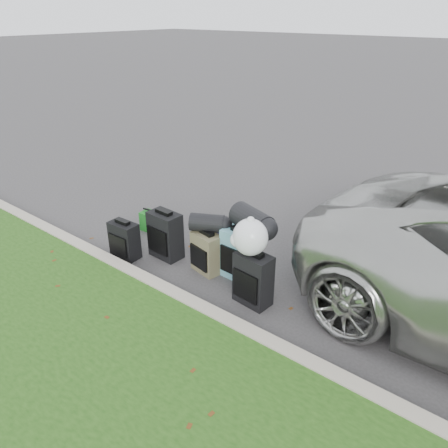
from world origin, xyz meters
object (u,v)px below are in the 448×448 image
Objects in this scene: suitcase_small_black at (125,240)px; suitcase_large_black_left at (165,235)px; suitcase_teal at (240,255)px; tote_navy at (209,241)px; suitcase_large_black_right at (253,279)px; suitcase_olive at (207,253)px; tote_green at (150,221)px.

suitcase_small_black is 0.78× the size of suitcase_large_black_left.
tote_navy is at bearing 162.26° from suitcase_teal.
suitcase_teal is at bearing 147.64° from suitcase_large_black_right.
suitcase_large_black_left is 0.73m from suitcase_olive.
suitcase_large_black_left is at bearing -34.42° from tote_green.
suitcase_large_black_right is (0.46, -0.35, -0.01)m from suitcase_teal.
suitcase_olive reaches higher than suitcase_small_black.
suitcase_olive reaches higher than tote_navy.
suitcase_small_black is 1.26m from suitcase_olive.
suitcase_large_black_right is 2.12× the size of tote_green.
tote_navy is (-1.25, 0.64, -0.18)m from suitcase_large_black_right.
tote_green is (-0.35, 0.81, -0.11)m from suitcase_small_black.
suitcase_small_black reaches higher than tote_green.
suitcase_large_black_right is 2.21× the size of tote_navy.
tote_green is at bearing 177.42° from suitcase_olive.
suitcase_large_black_right is 1.42m from tote_navy.
suitcase_olive is at bearing -19.62° from tote_green.
suitcase_olive is at bearing 7.45° from suitcase_large_black_left.
suitcase_teal reaches higher than suitcase_small_black.
suitcase_teal is at bearing 12.80° from suitcase_large_black_left.
suitcase_small_black is at bearing -157.38° from suitcase_teal.
suitcase_small_black reaches higher than tote_navy.
tote_navy is (-0.79, 0.29, -0.19)m from suitcase_teal.
suitcase_large_black_left is 2.27× the size of tote_navy.
suitcase_large_black_right reaches higher than tote_navy.
tote_green is (-2.43, 0.56, -0.18)m from suitcase_large_black_right.
suitcase_teal reaches higher than suitcase_large_black_right.
suitcase_teal is at bearing 17.95° from suitcase_small_black.
tote_green is at bearing 153.96° from suitcase_large_black_left.
suitcase_large_black_right is at bearing -19.21° from tote_green.
suitcase_teal is 2.26× the size of tote_navy.
tote_green reaches higher than tote_navy.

